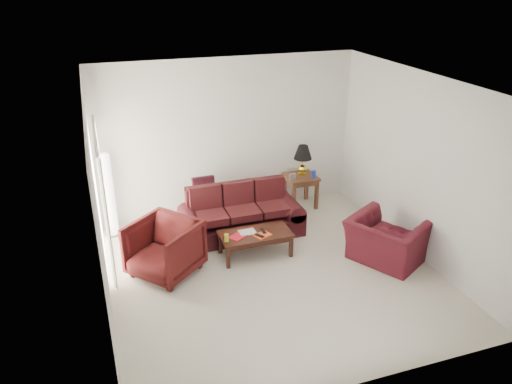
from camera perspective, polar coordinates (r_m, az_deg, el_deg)
floor at (r=8.05m, az=1.96°, el=-9.21°), size 5.00×5.00×0.00m
blinds at (r=8.28m, az=-17.11°, el=-0.79°), size 0.10×2.00×2.16m
sofa at (r=8.92m, az=-1.68°, el=-2.36°), size 2.18×0.97×0.89m
throw_pillow at (r=9.34m, az=-5.99°, el=0.51°), size 0.42×0.22×0.43m
end_table at (r=10.11m, az=5.09°, el=0.14°), size 0.66×0.66×0.66m
table_lamp at (r=9.95m, az=5.36°, el=3.65°), size 0.39×0.39×0.61m
clock at (r=9.76m, az=4.18°, el=1.76°), size 0.13×0.06×0.13m
blue_canister at (r=9.88m, az=6.60°, el=2.01°), size 0.12×0.12×0.14m
picture_frame at (r=10.08m, az=4.14°, el=2.63°), size 0.19×0.21×0.05m
floor_lamp at (r=9.15m, az=-16.54°, el=-0.37°), size 0.30×0.30×1.57m
armchair_left at (r=7.94m, az=-10.45°, el=-6.38°), size 1.36×1.36×0.89m
armchair_right at (r=8.45m, az=14.66°, el=-5.40°), size 1.43×1.48×0.74m
coffee_table at (r=8.41m, az=-0.07°, el=-5.95°), size 1.22×0.66×0.42m
magazine_red at (r=8.19m, az=-2.08°, el=-5.11°), size 0.33×0.31×0.02m
magazine_white at (r=8.31m, az=-1.00°, el=-4.60°), size 0.28×0.22×0.02m
magazine_orange at (r=8.23m, az=0.76°, el=-4.94°), size 0.31×0.28×0.01m
remote_a at (r=8.17m, az=0.38°, el=-4.99°), size 0.13×0.17×0.02m
remote_b at (r=8.31m, az=0.81°, el=-4.44°), size 0.05×0.18×0.02m
yellow_glass at (r=8.04m, az=-3.39°, el=-5.24°), size 0.09×0.09×0.13m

